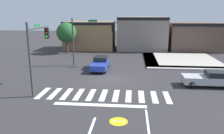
{
  "coord_description": "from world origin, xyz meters",
  "views": [
    {
      "loc": [
        2.31,
        -21.3,
        6.51
      ],
      "look_at": [
        0.34,
        -0.76,
        1.45
      ],
      "focal_mm": 35.53,
      "sensor_mm": 36.0,
      "label": 1
    }
  ],
  "objects_px": {
    "traffic_signal_northwest": "(90,33)",
    "car_silver": "(209,79)",
    "roadside_tree": "(66,33)",
    "traffic_signal_southwest": "(38,45)",
    "car_blue": "(100,63)"
  },
  "relations": [
    {
      "from": "car_silver",
      "to": "roadside_tree",
      "type": "xyz_separation_m",
      "value": [
        -17.74,
        15.34,
        2.66
      ]
    },
    {
      "from": "traffic_signal_northwest",
      "to": "traffic_signal_southwest",
      "type": "bearing_deg",
      "value": -105.25
    },
    {
      "from": "traffic_signal_northwest",
      "to": "car_silver",
      "type": "height_order",
      "value": "traffic_signal_northwest"
    },
    {
      "from": "traffic_signal_southwest",
      "to": "car_blue",
      "type": "relative_size",
      "value": 1.31
    },
    {
      "from": "car_blue",
      "to": "traffic_signal_southwest",
      "type": "bearing_deg",
      "value": -27.84
    },
    {
      "from": "traffic_signal_southwest",
      "to": "roadside_tree",
      "type": "xyz_separation_m",
      "value": [
        -2.96,
        17.79,
        -0.56
      ]
    },
    {
      "from": "car_silver",
      "to": "traffic_signal_southwest",
      "type": "bearing_deg",
      "value": 9.42
    },
    {
      "from": "car_blue",
      "to": "car_silver",
      "type": "bearing_deg",
      "value": 64.12
    },
    {
      "from": "car_blue",
      "to": "roadside_tree",
      "type": "distance_m",
      "value": 12.6
    },
    {
      "from": "traffic_signal_northwest",
      "to": "traffic_signal_southwest",
      "type": "distance_m",
      "value": 9.78
    },
    {
      "from": "car_silver",
      "to": "roadside_tree",
      "type": "height_order",
      "value": "roadside_tree"
    },
    {
      "from": "roadside_tree",
      "to": "traffic_signal_northwest",
      "type": "bearing_deg",
      "value": -56.48
    },
    {
      "from": "traffic_signal_northwest",
      "to": "car_silver",
      "type": "bearing_deg",
      "value": -29.77
    },
    {
      "from": "traffic_signal_southwest",
      "to": "car_silver",
      "type": "xyz_separation_m",
      "value": [
        14.78,
        2.45,
        -3.22
      ]
    },
    {
      "from": "car_blue",
      "to": "car_silver",
      "type": "xyz_separation_m",
      "value": [
        10.74,
        -5.21,
        -0.01
      ]
    }
  ]
}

